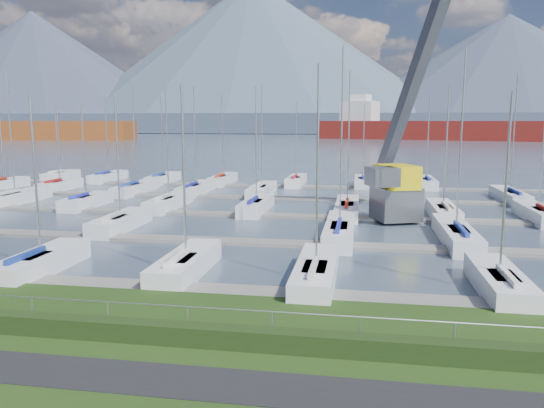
# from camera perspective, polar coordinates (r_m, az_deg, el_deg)

# --- Properties ---
(path) EXTENTS (160.00, 2.00, 0.04)m
(path) POSITION_cam_1_polar(r_m,az_deg,el_deg) (16.69, -8.96, -18.37)
(path) COLOR black
(path) RESTS_ON grass
(water) EXTENTS (800.00, 540.00, 0.20)m
(water) POSITION_cam_1_polar(r_m,az_deg,el_deg) (277.19, 8.53, 7.21)
(water) COLOR #424F60
(hedge) EXTENTS (80.00, 0.70, 0.70)m
(hedge) POSITION_cam_1_polar(r_m,az_deg,el_deg) (18.79, -6.42, -13.93)
(hedge) COLOR #1F3212
(hedge) RESTS_ON grass
(fence) EXTENTS (80.00, 0.04, 0.04)m
(fence) POSITION_cam_1_polar(r_m,az_deg,el_deg) (18.84, -6.13, -11.09)
(fence) COLOR #9A9CA2
(fence) RESTS_ON grass
(foothill) EXTENTS (900.00, 80.00, 12.00)m
(foothill) POSITION_cam_1_polar(r_m,az_deg,el_deg) (347.07, 8.77, 8.60)
(foothill) COLOR #404A5E
(foothill) RESTS_ON water
(mountains) EXTENTS (1190.00, 360.00, 115.00)m
(mountains) POSITION_cam_1_polar(r_m,az_deg,el_deg) (423.46, 10.08, 14.13)
(mountains) COLOR #3D4E59
(mountains) RESTS_ON water
(docks) EXTENTS (90.00, 41.60, 0.25)m
(docks) POSITION_cam_1_polar(r_m,az_deg,el_deg) (44.01, 3.00, -1.34)
(docks) COLOR #65625E
(docks) RESTS_ON water
(crane) EXTENTS (7.65, 12.95, 22.35)m
(crane) POSITION_cam_1_polar(r_m,az_deg,el_deg) (43.71, 13.86, 5.67)
(crane) COLOR slate
(crane) RESTS_ON water
(cargo_ship_west) EXTENTS (101.35, 28.51, 21.50)m
(cargo_ship_west) POSITION_cam_1_polar(r_m,az_deg,el_deg) (251.00, -26.96, 7.07)
(cargo_ship_west) COLOR brown
(cargo_ship_west) RESTS_ON water
(cargo_ship_mid) EXTENTS (112.24, 50.23, 21.50)m
(cargo_ship_mid) POSITION_cam_1_polar(r_m,az_deg,el_deg) (233.30, 17.63, 7.52)
(cargo_ship_mid) COLOR maroon
(cargo_ship_mid) RESTS_ON water
(sailboat_fleet) EXTENTS (75.26, 49.45, 13.02)m
(sailboat_fleet) POSITION_cam_1_polar(r_m,az_deg,el_deg) (46.49, 1.38, 6.14)
(sailboat_fleet) COLOR navy
(sailboat_fleet) RESTS_ON water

